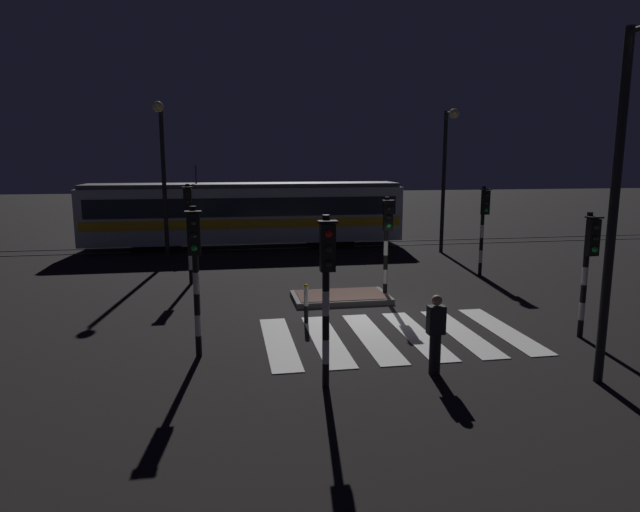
% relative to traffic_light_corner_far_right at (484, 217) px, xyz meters
% --- Properties ---
extents(ground_plane, '(120.00, 120.00, 0.00)m').
position_rel_traffic_light_corner_far_right_xyz_m(ground_plane, '(-5.54, -4.54, -2.26)').
color(ground_plane, black).
extents(rail_near, '(80.00, 0.12, 0.03)m').
position_rel_traffic_light_corner_far_right_xyz_m(rail_near, '(-5.54, 7.71, -2.25)').
color(rail_near, '#59595E').
rests_on(rail_near, ground).
extents(rail_far, '(80.00, 0.12, 0.03)m').
position_rel_traffic_light_corner_far_right_xyz_m(rail_far, '(-5.54, 9.15, -2.25)').
color(rail_far, '#59595E').
rests_on(rail_far, ground).
extents(crosswalk_zebra, '(6.60, 4.03, 0.02)m').
position_rel_traffic_light_corner_far_right_xyz_m(crosswalk_zebra, '(-5.54, -6.57, -2.25)').
color(crosswalk_zebra, silver).
rests_on(crosswalk_zebra, ground).
extents(traffic_island, '(3.07, 1.79, 0.18)m').
position_rel_traffic_light_corner_far_right_xyz_m(traffic_island, '(-6.12, -2.70, -2.17)').
color(traffic_island, slate).
rests_on(traffic_island, ground).
extents(traffic_light_corner_far_right, '(0.36, 0.42, 3.43)m').
position_rel_traffic_light_corner_far_right_xyz_m(traffic_light_corner_far_right, '(0.00, 0.00, 0.00)').
color(traffic_light_corner_far_right, black).
rests_on(traffic_light_corner_far_right, ground).
extents(traffic_light_kerb_mid_left, '(0.36, 0.42, 3.43)m').
position_rel_traffic_light_corner_far_right_xyz_m(traffic_light_kerb_mid_left, '(-7.83, -9.44, -0.00)').
color(traffic_light_kerb_mid_left, black).
rests_on(traffic_light_kerb_mid_left, ground).
extents(traffic_light_corner_near_left, '(0.36, 0.42, 3.44)m').
position_rel_traffic_light_corner_far_right_xyz_m(traffic_light_corner_near_left, '(-10.39, -7.26, 0.01)').
color(traffic_light_corner_near_left, black).
rests_on(traffic_light_corner_near_left, ground).
extents(traffic_light_median_centre, '(0.36, 0.42, 3.27)m').
position_rel_traffic_light_corner_far_right_xyz_m(traffic_light_median_centre, '(-4.65, -2.78, -0.10)').
color(traffic_light_median_centre, black).
rests_on(traffic_light_median_centre, ground).
extents(traffic_light_corner_far_left, '(0.36, 0.42, 3.59)m').
position_rel_traffic_light_corner_far_right_xyz_m(traffic_light_corner_far_left, '(-10.98, 0.41, 0.10)').
color(traffic_light_corner_far_left, black).
rests_on(traffic_light_corner_far_left, ground).
extents(traffic_light_corner_near_right, '(0.36, 0.42, 3.18)m').
position_rel_traffic_light_corner_far_right_xyz_m(traffic_light_corner_near_right, '(-0.92, -7.51, -0.17)').
color(traffic_light_corner_near_right, black).
rests_on(traffic_light_corner_near_right, ground).
extents(street_lamp_trackside_right, '(0.44, 1.21, 6.67)m').
position_rel_traffic_light_corner_far_right_xyz_m(street_lamp_trackside_right, '(0.53, 5.08, 2.01)').
color(street_lamp_trackside_right, black).
rests_on(street_lamp_trackside_right, ground).
extents(street_lamp_trackside_left, '(0.44, 1.21, 6.72)m').
position_rel_traffic_light_corner_far_right_xyz_m(street_lamp_trackside_left, '(-12.20, 4.53, 2.04)').
color(street_lamp_trackside_left, black).
rests_on(street_lamp_trackside_left, ground).
extents(street_lamp_near_kerb, '(0.44, 1.21, 6.89)m').
position_rel_traffic_light_corner_far_right_xyz_m(street_lamp_near_kerb, '(-2.33, -10.30, 2.13)').
color(street_lamp_near_kerb, black).
rests_on(street_lamp_near_kerb, ground).
extents(tram, '(15.89, 2.58, 4.15)m').
position_rel_traffic_light_corner_far_right_xyz_m(tram, '(-8.69, 8.43, -0.52)').
color(tram, silver).
rests_on(tram, ground).
extents(pedestrian_waiting_at_kerb, '(0.36, 0.24, 1.71)m').
position_rel_traffic_light_corner_far_right_xyz_m(pedestrian_waiting_at_kerb, '(-5.46, -9.10, -1.39)').
color(pedestrian_waiting_at_kerb, black).
rests_on(pedestrian_waiting_at_kerb, ground).
extents(bollard_island_edge, '(0.12, 0.12, 1.11)m').
position_rel_traffic_light_corner_far_right_xyz_m(bollard_island_edge, '(-7.59, -5.08, -1.70)').
color(bollard_island_edge, black).
rests_on(bollard_island_edge, ground).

